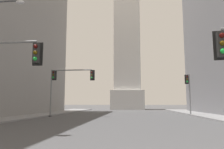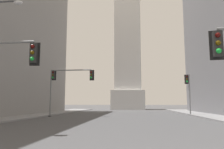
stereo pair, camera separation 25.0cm
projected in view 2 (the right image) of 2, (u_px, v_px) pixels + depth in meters
name	position (u px, v px, depth m)	size (l,w,h in m)	color
sidewalk_left	(9.00, 118.00, 23.53)	(5.00, 67.71, 0.15)	gray
traffic_light_mid_right	(188.00, 88.00, 30.48)	(0.76, 0.52, 5.70)	slate
traffic_light_mid_left	(65.00, 80.00, 27.65)	(5.75, 0.52, 5.92)	slate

